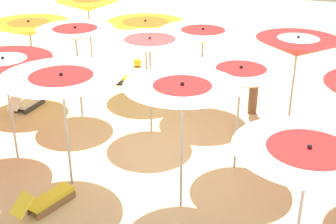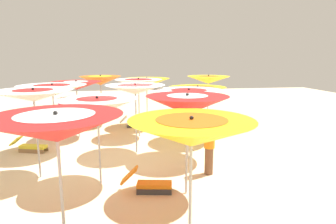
% 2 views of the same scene
% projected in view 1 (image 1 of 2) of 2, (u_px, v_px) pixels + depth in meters
% --- Properties ---
extents(ground, '(38.43, 38.43, 0.04)m').
position_uv_depth(ground, '(157.00, 138.00, 11.09)').
color(ground, beige).
extents(beach_umbrella_1, '(1.98, 1.98, 2.35)m').
position_uv_depth(beach_umbrella_1, '(4.00, 67.00, 9.32)').
color(beach_umbrella_1, '#B2B2B7').
rests_on(beach_umbrella_1, ground).
extents(beach_umbrella_2, '(2.26, 2.26, 2.38)m').
position_uv_depth(beach_umbrella_2, '(62.00, 85.00, 8.36)').
color(beach_umbrella_2, '#B2B2B7').
rests_on(beach_umbrella_2, ground).
extents(beach_umbrella_3, '(2.01, 2.01, 2.47)m').
position_uv_depth(beach_umbrella_3, '(182.00, 93.00, 7.66)').
color(beach_umbrella_3, '#B2B2B7').
rests_on(beach_umbrella_3, ground).
extents(beach_umbrella_4, '(2.11, 2.11, 2.20)m').
position_uv_depth(beach_umbrella_4, '(307.00, 162.00, 6.26)').
color(beach_umbrella_4, '#B2B2B7').
rests_on(beach_umbrella_4, ground).
extents(beach_umbrella_5, '(2.13, 2.13, 2.33)m').
position_uv_depth(beach_umbrella_5, '(29.00, 29.00, 12.30)').
color(beach_umbrella_5, '#B2B2B7').
rests_on(beach_umbrella_5, ground).
extents(beach_umbrella_6, '(1.90, 1.90, 2.43)m').
position_uv_depth(beach_umbrella_6, '(75.00, 34.00, 11.33)').
color(beach_umbrella_6, '#B2B2B7').
rests_on(beach_umbrella_6, ground).
extents(beach_umbrella_7, '(1.97, 1.97, 2.40)m').
position_uv_depth(beach_umbrella_7, '(150.00, 45.00, 10.52)').
color(beach_umbrella_7, '#B2B2B7').
rests_on(beach_umbrella_7, ground).
extents(beach_umbrella_8, '(1.99, 1.99, 2.30)m').
position_uv_depth(beach_umbrella_8, '(240.00, 78.00, 8.98)').
color(beach_umbrella_8, '#B2B2B7').
rests_on(beach_umbrella_8, ground).
extents(beach_umbrella_10, '(2.00, 2.00, 2.42)m').
position_uv_depth(beach_umbrella_10, '(88.00, 5.00, 14.70)').
color(beach_umbrella_10, '#B2B2B7').
rests_on(beach_umbrella_10, ground).
extents(beach_umbrella_11, '(2.19, 2.19, 2.18)m').
position_uv_depth(beach_umbrella_11, '(146.00, 27.00, 13.02)').
color(beach_umbrella_11, '#B2B2B7').
rests_on(beach_umbrella_11, ground).
extents(beach_umbrella_12, '(2.24, 2.24, 2.29)m').
position_uv_depth(beach_umbrella_12, '(203.00, 37.00, 11.72)').
color(beach_umbrella_12, '#B2B2B7').
rests_on(beach_umbrella_12, ground).
extents(beach_umbrella_13, '(1.90, 1.90, 2.44)m').
position_uv_depth(beach_umbrella_13, '(297.00, 47.00, 10.43)').
color(beach_umbrella_13, '#B2B2B7').
rests_on(beach_umbrella_13, ground).
extents(lounger_0, '(0.34, 1.38, 0.58)m').
position_uv_depth(lounger_0, '(125.00, 78.00, 14.32)').
color(lounger_0, '#333338').
rests_on(lounger_0, ground).
extents(lounger_1, '(1.28, 0.55, 0.63)m').
position_uv_depth(lounger_1, '(275.00, 139.00, 10.56)').
color(lounger_1, '#333338').
rests_on(lounger_1, ground).
extents(lounger_2, '(1.30, 0.64, 0.54)m').
position_uv_depth(lounger_2, '(47.00, 199.00, 8.41)').
color(lounger_2, olive).
rests_on(lounger_2, ground).
extents(lounger_3, '(1.24, 0.37, 0.55)m').
position_uv_depth(lounger_3, '(27.00, 102.00, 12.53)').
color(lounger_3, '#333338').
rests_on(lounger_3, ground).
extents(beachgoer_1, '(0.30, 0.30, 1.65)m').
position_uv_depth(beachgoer_1, '(254.00, 83.00, 12.04)').
color(beachgoer_1, brown).
rests_on(beachgoer_1, ground).
extents(beach_ball, '(0.29, 0.29, 0.29)m').
position_uv_depth(beach_ball, '(137.00, 62.00, 15.88)').
color(beach_ball, yellow).
rests_on(beach_ball, ground).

